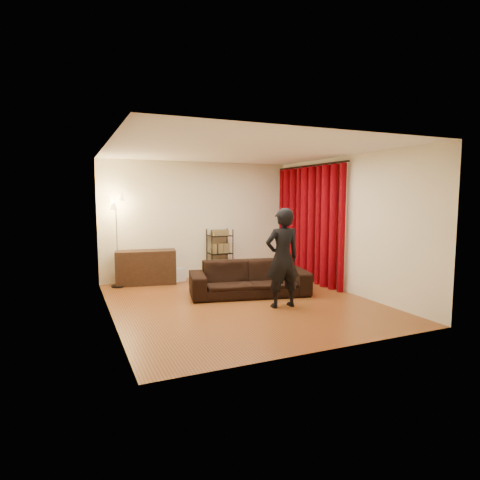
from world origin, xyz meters
name	(u,v)px	position (x,y,z in m)	size (l,w,h in m)	color
floor	(242,302)	(0.00, 0.00, 0.00)	(5.00, 5.00, 0.00)	brown
ceiling	(242,150)	(0.00, 0.00, 2.70)	(5.00, 5.00, 0.00)	white
wall_back	(198,220)	(0.00, 2.50, 1.35)	(5.00, 5.00, 0.00)	beige
wall_front	(325,243)	(0.00, -2.50, 1.35)	(5.00, 5.00, 0.00)	beige
wall_left	(109,233)	(-2.25, 0.00, 1.35)	(5.00, 5.00, 0.00)	beige
wall_right	(345,224)	(2.25, 0.00, 1.35)	(5.00, 5.00, 0.00)	beige
curtain_rod	(310,166)	(2.15, 1.12, 2.58)	(0.04, 0.04, 2.65)	black
curtain	(308,225)	(2.13, 1.12, 1.28)	(0.22, 2.65, 2.55)	#650204
sofa	(249,278)	(0.35, 0.42, 0.33)	(2.26, 0.89, 0.66)	black
person	(282,258)	(0.52, -0.55, 0.86)	(0.63, 0.41, 1.71)	black
media_cabinet	(146,267)	(-1.29, 2.23, 0.37)	(1.27, 0.48, 0.74)	#321F13
storage_boxes	(176,275)	(-0.63, 2.24, 0.15)	(0.36, 0.29, 0.30)	beige
wire_shelf	(220,253)	(0.44, 2.28, 0.57)	(0.52, 0.36, 1.14)	black
floor_lamp	(117,242)	(-1.89, 2.18, 0.96)	(0.35, 0.35, 1.92)	silver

